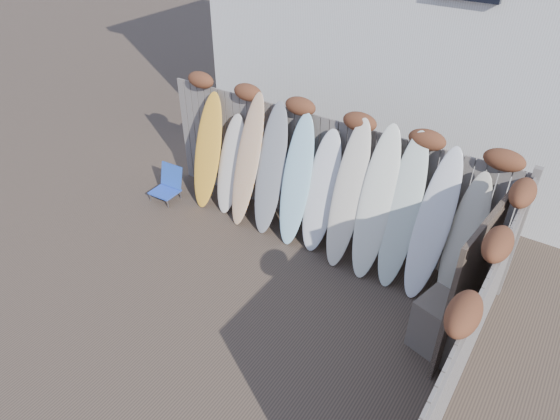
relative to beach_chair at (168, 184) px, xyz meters
The scene contains 17 objects.
ground 3.19m from the beach_chair, 30.22° to the right, with size 80.00×80.00×0.00m, color #493A2D.
back_fence 3.05m from the beach_chair, 15.87° to the left, with size 6.05×0.28×2.24m.
right_fence 5.95m from the beach_chair, 13.20° to the right, with size 0.28×4.40×2.24m.
beach_chair is the anchor object (origin of this frame).
wooden_crate 5.40m from the beach_chair, ahead, with size 0.65×0.54×0.76m, color #6E6052.
lattice_panel 5.58m from the beach_chair, ahead, with size 0.06×1.36×2.04m, color #413427.
surfboard_0 1.07m from the beach_chair, 27.86° to the left, with size 0.54×0.07×2.09m, color #FBAC2D.
surfboard_1 1.37m from the beach_chair, 19.31° to the left, with size 0.51×0.07×1.80m, color silver.
surfboard_2 1.83m from the beach_chair, 11.98° to the left, with size 0.47×0.07×2.30m, color #EDC06C.
surfboard_3 2.22m from the beach_chair, 10.33° to the left, with size 0.49×0.07×2.23m, color gray.
surfboard_4 2.68m from the beach_chair, ahead, with size 0.47×0.07×2.17m, color #9CD1E4.
surfboard_5 3.08m from the beach_chair, ahead, with size 0.53×0.07×2.00m, color white.
surfboard_6 3.57m from the beach_chair, ahead, with size 0.47×0.07×2.33m, color silver.
surfboard_7 4.01m from the beach_chair, ahead, with size 0.50×0.07×2.36m, color white.
surfboard_8 4.39m from the beach_chair, ahead, with size 0.47×0.07×2.34m, color silver.
surfboard_9 4.83m from the beach_chair, ahead, with size 0.48×0.07×2.26m, color white.
surfboard_10 5.24m from the beach_chair, ahead, with size 0.45×0.07×2.01m, color beige.
Camera 1 is at (3.29, -3.73, 5.17)m, focal length 32.00 mm.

